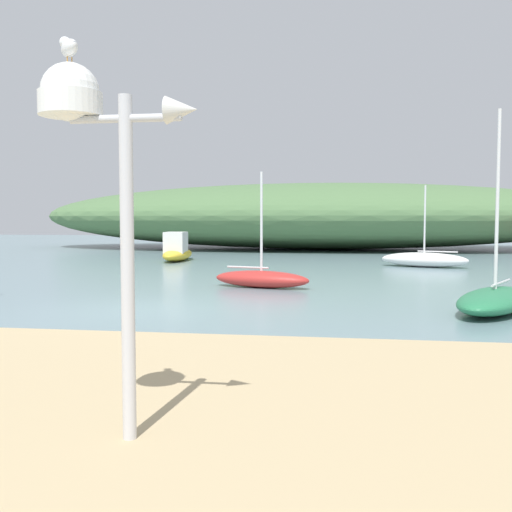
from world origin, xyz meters
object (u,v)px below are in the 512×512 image
Objects in this scene: mast_structure at (88,127)px; sailboat_centre_water at (495,299)px; motorboat_near_shore at (177,251)px; sailboat_inner_mooring at (424,259)px; sailboat_east_reach at (261,278)px; seagull_on_radar at (69,47)px.

mast_structure is 11.11m from sailboat_centre_water.
mast_structure is 24.92m from motorboat_near_shore.
sailboat_east_reach is at bearing -124.51° from sailboat_inner_mooring.
seagull_on_radar is 24.94m from motorboat_near_shore.
sailboat_centre_water is (6.00, -3.98, 0.01)m from sailboat_east_reach.
sailboat_inner_mooring is at bearing 89.69° from sailboat_centre_water.
sailboat_inner_mooring is at bearing 75.02° from seagull_on_radar.
sailboat_centre_water is 18.99m from motorboat_near_shore.
sailboat_east_reach is 7.20m from sailboat_centre_water.
sailboat_inner_mooring reaches higher than sailboat_east_reach.
seagull_on_radar is at bearing -104.98° from sailboat_inner_mooring.
mast_structure is at bearing -121.56° from sailboat_centre_water.
seagull_on_radar is 11.37m from sailboat_centre_water.
mast_structure reaches higher than motorboat_near_shore.
seagull_on_radar reaches higher than mast_structure.
mast_structure is 10.83× the size of seagull_on_radar.
mast_structure is 0.92× the size of sailboat_east_reach.
seagull_on_radar is at bearing -89.19° from sailboat_east_reach.
mast_structure is at bearing -88.46° from sailboat_east_reach.
motorboat_near_shore is at bearing 104.59° from mast_structure.
sailboat_east_reach is at bearing 146.45° from sailboat_centre_water.
sailboat_centre_water reaches higher than sailboat_inner_mooring.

